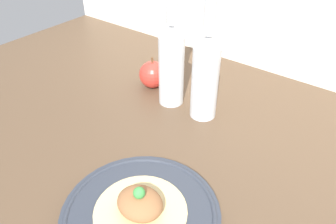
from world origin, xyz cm
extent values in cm
cube|color=brown|center=(0.00, 0.00, -2.00)|extent=(180.00, 110.00, 4.00)
cylinder|color=#2D333D|center=(3.84, -16.22, 0.76)|extent=(29.87, 29.87, 1.52)
torus|color=#2D333D|center=(3.84, -16.22, 1.29)|extent=(28.55, 28.55, 1.06)
cylinder|color=#D6BC7F|center=(3.84, -16.22, 1.72)|extent=(17.45, 17.45, 0.40)
ellipsoid|color=brown|center=(3.84, -16.22, 4.03)|extent=(8.90, 7.56, 4.22)
sphere|color=green|center=(3.84, -16.22, 6.80)|extent=(2.19, 2.19, 2.19)
cylinder|color=silver|center=(-15.18, 18.65, 9.80)|extent=(6.89, 6.89, 19.59)
cone|color=silver|center=(-15.18, 18.65, 21.14)|extent=(6.89, 6.89, 3.10)
cylinder|color=silver|center=(-15.18, 18.65, 27.03)|extent=(2.75, 2.75, 8.68)
cylinder|color=silver|center=(-4.61, 18.65, 9.80)|extent=(6.89, 6.89, 19.59)
cone|color=silver|center=(-4.61, 18.65, 21.14)|extent=(6.89, 6.89, 3.10)
cylinder|color=silver|center=(-4.61, 18.65, 27.03)|extent=(2.75, 2.75, 8.68)
sphere|color=red|center=(-24.53, 21.88, 4.06)|extent=(8.11, 8.11, 8.11)
cylinder|color=brown|center=(-24.53, 21.88, 8.75)|extent=(0.65, 0.65, 1.83)
camera|label=1|loc=(31.17, -43.74, 52.01)|focal=35.00mm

